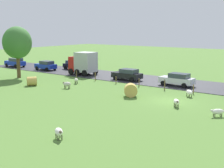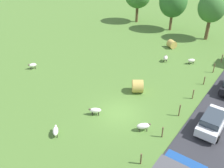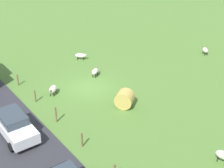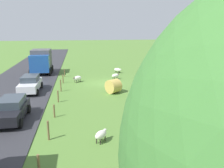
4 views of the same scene
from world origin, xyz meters
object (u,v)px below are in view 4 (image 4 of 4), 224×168
Objects in this scene: sheep_2 at (145,122)px; hay_bale_1 at (203,162)px; hay_bale_0 at (113,86)px; car_4 at (11,109)px; sheep_0 at (77,78)px; sheep_5 at (101,135)px; car_1 at (30,84)px; truck_1 at (41,61)px; sheep_1 at (219,77)px; sheep_3 at (115,76)px; sheep_4 at (118,70)px.

sheep_2 is 0.97× the size of hay_bale_1.
hay_bale_0 is 0.33× the size of car_4.
car_4 is at bearing -36.34° from hay_bale_1.
hay_bale_1 is (-5.82, 18.79, 0.08)m from sheep_0.
sheep_5 is 0.72× the size of hay_bale_0.
car_1 is (6.18, -11.59, 0.43)m from sheep_5.
car_4 reaches higher than sheep_0.
car_1 is at bearing 36.94° from sheep_0.
hay_bale_0 is (-3.65, 5.12, 0.20)m from sheep_0.
truck_1 reaches higher than sheep_0.
sheep_5 is 10.31m from hay_bale_0.
sheep_1 is 12.73m from sheep_3.
sheep_0 is at bearing -72.08° from sheep_2.
hay_bale_1 reaches higher than sheep_4.
sheep_2 is 0.27× the size of car_1.
truck_1 is (6.37, -20.76, 1.34)m from sheep_5.
truck_1 is at bearing -3.85° from sheep_4.
car_4 is (10.49, -7.72, 0.31)m from hay_bale_1.
car_4 is at bearing 67.11° from sheep_0.
hay_bale_1 is 0.27× the size of car_1.
sheep_2 is 0.99× the size of sheep_3.
hay_bale_0 is at bearing 128.86° from truck_1.
sheep_3 is at bearing -155.78° from car_1.
car_4 is (10.43, 15.92, 0.43)m from sheep_4.
sheep_1 is 23.71m from car_4.
hay_bale_1 reaches higher than sheep_0.
sheep_1 is (-17.23, 1.99, 0.01)m from sheep_0.
sheep_1 is 0.90× the size of hay_bale_1.
sheep_2 is 1.04× the size of sheep_4.
car_4 is (-0.10, 7.48, -0.02)m from car_1.
sheep_4 is 10.20m from hay_bale_0.
hay_bale_1 is at bearing 90.16° from sheep_4.
truck_1 is 0.94× the size of car_1.
car_4 is at bearing 90.78° from car_1.
sheep_4 is at bearing -123.23° from car_4.
hay_bale_1 is 18.53m from car_1.
sheep_4 is at bearing -139.87° from sheep_0.
sheep_5 is at bearing 23.61° from sheep_2.
truck_1 is (10.73, -0.72, 1.37)m from sheep_4.
hay_bale_0 is 0.33× the size of car_1.
sheep_2 is at bearing -156.39° from sheep_5.
truck_1 is at bearing -88.78° from car_1.
hay_bale_0 is at bearing 125.45° from sheep_0.
truck_1 reaches higher than sheep_1.
truck_1 is at bearing -48.27° from sheep_0.
hay_bale_0 is at bearing -80.96° from hay_bale_1.
truck_1 reaches higher than sheep_3.
sheep_1 is 0.96× the size of sheep_4.
truck_1 reaches higher than car_1.
car_1 is (4.77, 3.59, 0.40)m from sheep_0.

